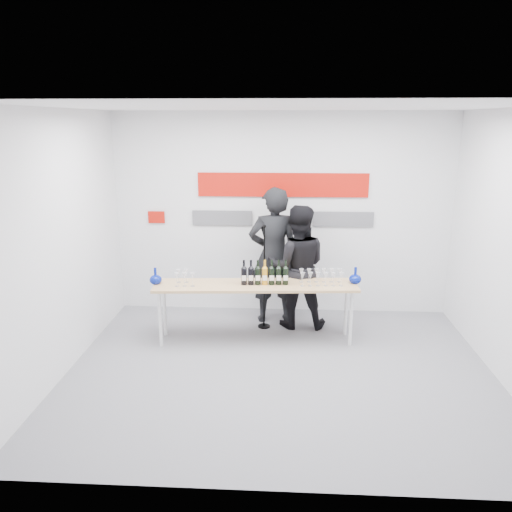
{
  "coord_description": "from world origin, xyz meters",
  "views": [
    {
      "loc": [
        0.02,
        -5.35,
        2.86
      ],
      "look_at": [
        -0.33,
        0.93,
        1.15
      ],
      "focal_mm": 35.0,
      "sensor_mm": 36.0,
      "label": 1
    }
  ],
  "objects_px": {
    "presenter_right": "(297,267)",
    "mic_stand": "(264,297)",
    "tasting_table": "(256,289)",
    "presenter_left": "(274,256)"
  },
  "relations": [
    {
      "from": "presenter_right",
      "to": "mic_stand",
      "type": "relative_size",
      "value": 1.17
    },
    {
      "from": "tasting_table",
      "to": "presenter_right",
      "type": "height_order",
      "value": "presenter_right"
    },
    {
      "from": "mic_stand",
      "to": "tasting_table",
      "type": "bearing_deg",
      "value": -123.02
    },
    {
      "from": "tasting_table",
      "to": "presenter_left",
      "type": "xyz_separation_m",
      "value": [
        0.22,
        0.73,
        0.25
      ]
    },
    {
      "from": "tasting_table",
      "to": "presenter_right",
      "type": "xyz_separation_m",
      "value": [
        0.55,
        0.55,
        0.14
      ]
    },
    {
      "from": "presenter_right",
      "to": "tasting_table",
      "type": "bearing_deg",
      "value": 44.24
    },
    {
      "from": "tasting_table",
      "to": "presenter_right",
      "type": "relative_size",
      "value": 1.53
    },
    {
      "from": "tasting_table",
      "to": "mic_stand",
      "type": "distance_m",
      "value": 0.54
    },
    {
      "from": "tasting_table",
      "to": "presenter_left",
      "type": "height_order",
      "value": "presenter_left"
    },
    {
      "from": "presenter_left",
      "to": "mic_stand",
      "type": "xyz_separation_m",
      "value": [
        -0.12,
        -0.28,
        -0.53
      ]
    }
  ]
}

